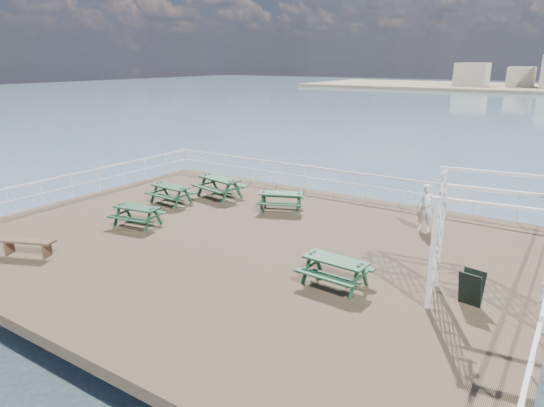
{
  "coord_description": "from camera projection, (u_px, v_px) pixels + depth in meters",
  "views": [
    {
      "loc": [
        9.05,
        -11.93,
        5.7
      ],
      "look_at": [
        0.61,
        0.96,
        1.1
      ],
      "focal_mm": 32.0,
      "sensor_mm": 36.0,
      "label": 1
    }
  ],
  "objects": [
    {
      "name": "picnic_table_d",
      "position": [
        137.0,
        212.0,
        17.17
      ],
      "size": [
        1.8,
        1.54,
        0.79
      ],
      "rotation": [
        0.0,
        0.0,
        0.15
      ],
      "color": "#163D20",
      "rests_on": "ground"
    },
    {
      "name": "person",
      "position": [
        426.0,
        208.0,
        16.51
      ],
      "size": [
        0.64,
        0.45,
        1.66
      ],
      "primitive_type": "imported",
      "rotation": [
        0.0,
        0.0,
        0.1
      ],
      "color": "silver",
      "rests_on": "ground"
    },
    {
      "name": "trellis_arbor",
      "position": [
        492.0,
        250.0,
        11.2
      ],
      "size": [
        2.81,
        1.72,
        3.32
      ],
      "rotation": [
        0.0,
        0.0,
        0.12
      ],
      "color": "silver",
      "rests_on": "ground"
    },
    {
      "name": "picnic_table_e",
      "position": [
        335.0,
        266.0,
        12.61
      ],
      "size": [
        1.75,
        1.45,
        0.82
      ],
      "rotation": [
        0.0,
        0.0,
        -0.06
      ],
      "color": "#163D20",
      "rests_on": "ground"
    },
    {
      "name": "picnic_table_a",
      "position": [
        171.0,
        190.0,
        19.88
      ],
      "size": [
        1.79,
        1.49,
        0.82
      ],
      "rotation": [
        0.0,
        0.0,
        -0.07
      ],
      "color": "#163D20",
      "rests_on": "ground"
    },
    {
      "name": "ground",
      "position": [
        241.0,
        244.0,
        15.98
      ],
      "size": [
        18.0,
        14.0,
        0.3
      ],
      "primitive_type": "cube",
      "color": "brown",
      "rests_on": "ground"
    },
    {
      "name": "picnic_table_b",
      "position": [
        219.0,
        183.0,
        20.75
      ],
      "size": [
        2.21,
        1.92,
        0.94
      ],
      "rotation": [
        0.0,
        0.0,
        -0.2
      ],
      "color": "#163D20",
      "rests_on": "ground"
    },
    {
      "name": "railing",
      "position": [
        280.0,
        196.0,
        17.79
      ],
      "size": [
        17.77,
        13.76,
        1.1
      ],
      "color": "silver",
      "rests_on": "ground"
    },
    {
      "name": "sandwich_board",
      "position": [
        471.0,
        289.0,
        11.6
      ],
      "size": [
        0.59,
        0.47,
        0.88
      ],
      "rotation": [
        0.0,
        0.0,
        -0.15
      ],
      "color": "black",
      "rests_on": "ground"
    },
    {
      "name": "picnic_table_c",
      "position": [
        281.0,
        198.0,
        18.87
      ],
      "size": [
        2.08,
        1.91,
        0.82
      ],
      "rotation": [
        0.0,
        0.0,
        0.41
      ],
      "color": "#163D20",
      "rests_on": "ground"
    },
    {
      "name": "flat_bench_far",
      "position": [
        27.0,
        244.0,
        14.57
      ],
      "size": [
        1.74,
        1.03,
        0.49
      ],
      "rotation": [
        0.0,
        0.0,
        0.39
      ],
      "color": "brown",
      "rests_on": "ground"
    }
  ]
}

